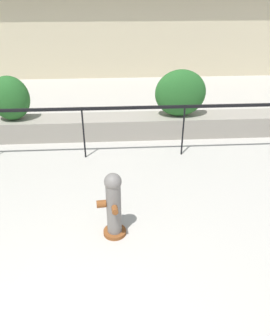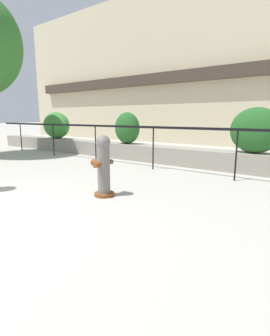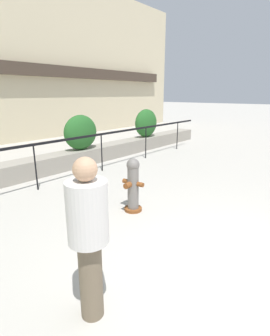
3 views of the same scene
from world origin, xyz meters
name	(u,v)px [view 1 (image 1 of 3)]	position (x,y,z in m)	size (l,w,h in m)	color
planter_wall_low	(88,127)	(0.00, 6.00, 0.25)	(18.00, 0.70, 0.50)	gray
fence_railing_segment	(82,114)	(0.00, 4.90, 1.02)	(15.00, 0.05, 1.15)	black
hedge_bush_1	(10,98)	(-1.75, 6.00, 1.02)	(0.91, 0.67, 1.04)	#235B23
hedge_bush_2	(180,93)	(2.26, 6.00, 1.06)	(1.22, 0.65, 1.12)	#235B23
fire_hydrant	(113,205)	(0.62, 2.35, 0.55)	(0.45, 0.48, 1.08)	brown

